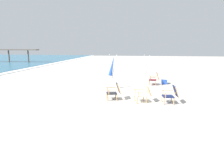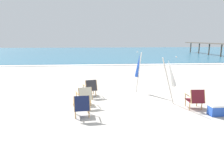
{
  "view_description": "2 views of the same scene",
  "coord_description": "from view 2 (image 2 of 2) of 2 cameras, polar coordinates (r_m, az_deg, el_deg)",
  "views": [
    {
      "loc": [
        -11.45,
        -0.06,
        2.57
      ],
      "look_at": [
        -1.25,
        1.45,
        0.58
      ],
      "focal_mm": 32.0,
      "sensor_mm": 36.0,
      "label": 1
    },
    {
      "loc": [
        -1.95,
        -8.05,
        2.69
      ],
      "look_at": [
        -1.15,
        1.32,
        0.55
      ],
      "focal_mm": 32.0,
      "sensor_mm": 36.0,
      "label": 2
    }
  ],
  "objects": [
    {
      "name": "umbrella_furled_blue",
      "position": [
        10.02,
        7.51,
        5.11
      ],
      "size": [
        0.33,
        0.55,
        2.09
      ],
      "color": "#B7B2A8",
      "rests_on": "ground"
    },
    {
      "name": "pier_distant",
      "position": [
        36.09,
        26.12,
        10.17
      ],
      "size": [
        0.9,
        15.82,
        2.05
      ],
      "color": "brown",
      "rests_on": "ground"
    },
    {
      "name": "sea",
      "position": [
        41.17,
        -2.17,
        9.14
      ],
      "size": [
        80.0,
        40.0,
        0.1
      ],
      "primitive_type": "cube",
      "color": "#2D6684",
      "rests_on": "ground"
    },
    {
      "name": "beach_chair_far_center",
      "position": [
        7.01,
        -8.59,
        -6.14
      ],
      "size": [
        0.65,
        0.73,
        0.82
      ],
      "color": "#19234C",
      "rests_on": "ground"
    },
    {
      "name": "surf_band",
      "position": [
        21.0,
        0.5,
        5.55
      ],
      "size": [
        80.0,
        1.1,
        0.06
      ],
      "primitive_type": "cube",
      "color": "white",
      "rests_on": "ground"
    },
    {
      "name": "beach_chair_mid_center",
      "position": [
        9.5,
        -6.16,
        -1.01
      ],
      "size": [
        0.73,
        0.8,
        0.82
      ],
      "color": "#28282D",
      "rests_on": "ground"
    },
    {
      "name": "umbrella_furled_white",
      "position": [
        8.41,
        16.47,
        2.86
      ],
      "size": [
        0.79,
        0.43,
        2.01
      ],
      "color": "#B7B2A8",
      "rests_on": "ground"
    },
    {
      "name": "ground_plane",
      "position": [
        8.7,
        8.35,
        -5.33
      ],
      "size": [
        80.0,
        80.0,
        0.0
      ],
      "primitive_type": "plane",
      "color": "#B2AAA0"
    },
    {
      "name": "beach_chair_front_left",
      "position": [
        8.17,
        -7.83,
        -3.37
      ],
      "size": [
        0.73,
        0.82,
        0.81
      ],
      "color": "beige",
      "rests_on": "ground"
    },
    {
      "name": "cooler_box",
      "position": [
        8.11,
        27.57,
        -6.57
      ],
      "size": [
        0.49,
        0.35,
        0.4
      ],
      "color": "blue",
      "rests_on": "ground"
    },
    {
      "name": "beach_chair_back_right",
      "position": [
        8.36,
        22.75,
        -3.88
      ],
      "size": [
        0.63,
        0.7,
        0.82
      ],
      "color": "maroon",
      "rests_on": "ground"
    }
  ]
}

